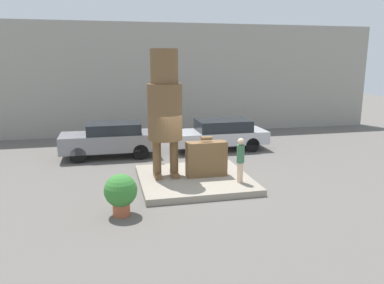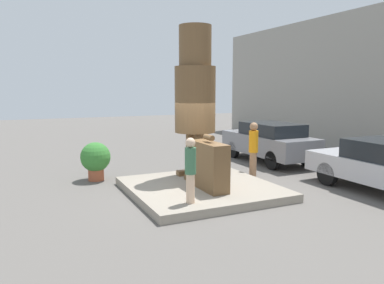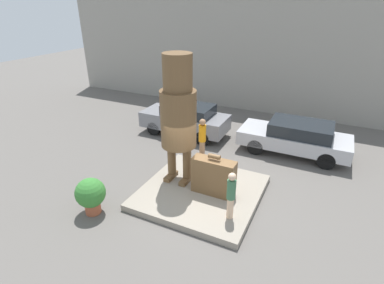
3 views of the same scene
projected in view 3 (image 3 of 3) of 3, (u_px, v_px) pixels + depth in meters
name	position (u px, v px, depth m)	size (l,w,h in m)	color
ground_plane	(201.00, 194.00, 10.57)	(60.00, 60.00, 0.00)	#605B56
pedestal	(201.00, 192.00, 10.52)	(3.95, 3.92, 0.22)	gray
building_backdrop	(272.00, 57.00, 17.08)	(28.00, 0.60, 6.48)	gray
statue_figure	(178.00, 111.00, 9.96)	(1.23, 1.23, 4.53)	brown
giant_suitcase	(214.00, 176.00, 10.02)	(1.47, 0.49, 1.48)	brown
tourist	(231.00, 194.00, 8.76)	(0.27, 0.27, 1.56)	beige
parked_car_grey	(185.00, 118.00, 14.97)	(4.34, 1.77, 1.58)	gray
parked_car_silver	(296.00, 137.00, 13.08)	(4.68, 1.89, 1.49)	#B7B7BC
planter_pot	(91.00, 194.00, 9.39)	(0.95, 0.95, 1.23)	#AD5638
worker_hivis	(202.00, 137.00, 12.57)	(0.31, 0.31, 1.81)	#A87A56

